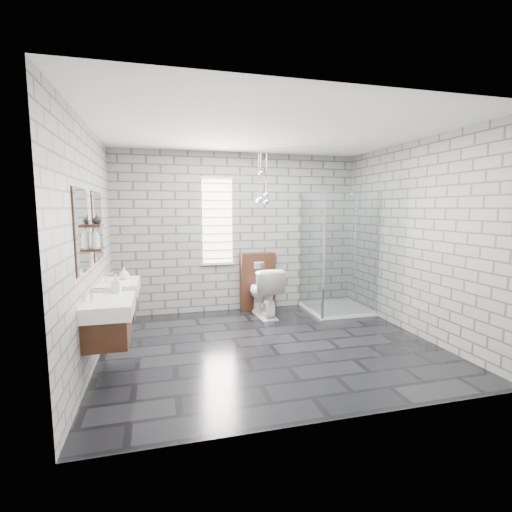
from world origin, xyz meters
name	(u,v)px	position (x,y,z in m)	size (l,w,h in m)	color
floor	(270,345)	(0.00, 0.00, -0.01)	(4.20, 3.60, 0.02)	black
ceiling	(271,130)	(0.00, 0.00, 2.71)	(4.20, 3.60, 0.02)	white
wall_back	(240,233)	(0.00, 1.81, 1.35)	(4.20, 0.02, 2.70)	gray
wall_front	(337,262)	(0.00, -1.81, 1.35)	(4.20, 0.02, 2.70)	gray
wall_left	(90,246)	(-2.11, 0.00, 1.35)	(0.02, 3.60, 2.70)	gray
wall_right	(415,238)	(2.11, 0.00, 1.35)	(0.02, 3.60, 2.70)	gray
vanity_left	(105,309)	(-1.91, -0.52, 0.76)	(0.47, 0.70, 1.57)	#3F2113
vanity_right	(116,289)	(-1.91, 0.46, 0.76)	(0.47, 0.70, 1.57)	#3F2113
shelf_lower	(97,249)	(-2.03, -0.05, 1.32)	(0.14, 0.30, 0.03)	#3F2113
shelf_upper	(95,226)	(-2.03, -0.05, 1.58)	(0.14, 0.30, 0.03)	#3F2113
window	(217,221)	(-0.40, 1.78, 1.55)	(0.56, 0.05, 1.48)	white
cistern_panel	(258,281)	(0.28, 1.70, 0.50)	(0.60, 0.20, 1.00)	#3F2113
flush_plate	(259,265)	(0.28, 1.60, 0.80)	(0.18, 0.01, 0.12)	silver
shower_enclosure	(335,283)	(1.50, 1.18, 0.50)	(1.00, 1.00, 2.03)	white
pendant_cluster	(262,193)	(0.28, 1.38, 2.01)	(0.22, 0.20, 0.87)	silver
toilet	(264,292)	(0.28, 1.28, 0.41)	(0.46, 0.80, 0.81)	white
soap_bottle_a	(116,284)	(-1.83, -0.20, 0.95)	(0.09, 0.09, 0.20)	#B2B2B2
soap_bottle_b	(124,274)	(-1.81, 0.57, 0.93)	(0.12, 0.12, 0.16)	#B2B2B2
soap_bottle_c	(95,238)	(-2.02, -0.17, 1.45)	(0.09, 0.09, 0.23)	#B2B2B2
vase	(97,219)	(-2.02, 0.00, 1.65)	(0.10, 0.10, 0.10)	#B2B2B2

